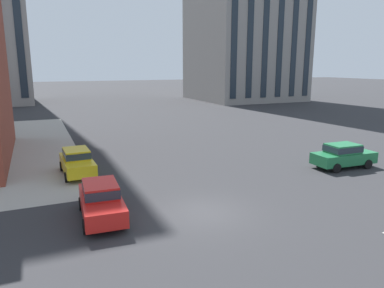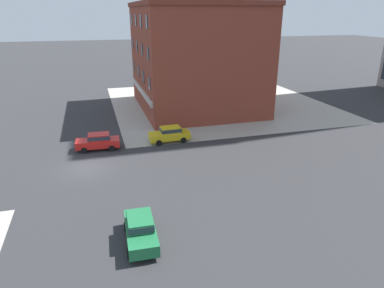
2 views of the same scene
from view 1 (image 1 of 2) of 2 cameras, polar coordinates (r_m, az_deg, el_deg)
name	(u,v)px [view 1 (image 1 of 2)]	position (r m, az deg, el deg)	size (l,w,h in m)	color
ground_plane	(204,212)	(17.80, 1.82, -10.69)	(320.00, 320.00, 0.00)	#2D2D30
car_main_northbound_near	(77,161)	(24.56, -17.64, -2.53)	(1.99, 4.45, 1.68)	gold
car_main_southbound_far	(343,155)	(27.07, 22.71, -1.57)	(4.47, 2.03, 1.68)	#1E6B3D
car_cross_westbound	(101,199)	(17.37, -14.10, -8.41)	(2.10, 4.50, 1.68)	red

